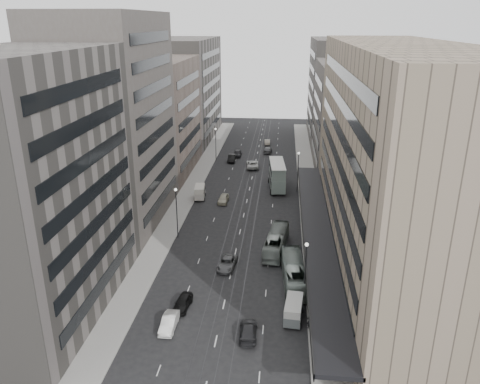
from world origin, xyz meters
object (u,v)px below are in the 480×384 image
at_px(sedan_1, 169,323).
at_px(vw_microbus, 294,309).
at_px(bus_near, 294,272).
at_px(pedestrian, 310,321).
at_px(bus_far, 276,242).
at_px(double_decker, 277,175).
at_px(panel_van, 200,192).
at_px(sedan_2, 227,263).
at_px(sedan_0, 183,303).

bearing_deg(sedan_1, vw_microbus, 12.31).
height_order(bus_near, pedestrian, bus_near).
distance_m(bus_far, vw_microbus, 17.27).
distance_m(bus_far, double_decker, 27.83).
xyz_separation_m(panel_van, pedestrian, (19.40, -39.30, -0.35)).
height_order(bus_far, double_decker, double_decker).
bearing_deg(bus_near, bus_far, -78.68).
distance_m(vw_microbus, sedan_1, 14.25).
height_order(bus_far, sedan_1, bus_far).
bearing_deg(pedestrian, panel_van, -71.38).
bearing_deg(panel_van, sedan_2, -78.32).
bearing_deg(panel_van, vw_microbus, -71.13).
relative_size(double_decker, sedan_0, 2.45).
distance_m(sedan_0, sedan_2, 11.01).
relative_size(bus_near, double_decker, 1.09).
xyz_separation_m(double_decker, pedestrian, (4.63, -46.57, -1.90)).
bearing_deg(vw_microbus, bus_far, 103.72).
bearing_deg(vw_microbus, bus_near, 95.11).
bearing_deg(sedan_0, sedan_1, -93.73).
relative_size(vw_microbus, sedan_0, 1.11).
xyz_separation_m(sedan_1, sedan_2, (4.82, 14.26, -0.03)).
distance_m(bus_near, sedan_1, 17.93).
distance_m(double_decker, sedan_0, 45.09).
distance_m(panel_van, sedan_1, 40.76).
xyz_separation_m(bus_far, sedan_1, (-11.57, -20.07, -0.78)).
distance_m(bus_near, pedestrian, 9.99).
relative_size(sedan_1, pedestrian, 2.35).
relative_size(bus_near, vw_microbus, 2.38).
bearing_deg(sedan_1, panel_van, 95.46).
distance_m(bus_near, sedan_2, 9.77).
height_order(double_decker, vw_microbus, double_decker).
relative_size(double_decker, vw_microbus, 2.20).
bearing_deg(double_decker, pedestrian, -89.29).
relative_size(vw_microbus, sedan_1, 1.07).
distance_m(bus_far, sedan_0, 19.39).
bearing_deg(double_decker, vw_microbus, -91.38).
distance_m(bus_near, sedan_0, 15.14).
bearing_deg(sedan_0, panel_van, 102.62).
relative_size(panel_van, sedan_1, 0.98).
bearing_deg(vw_microbus, sedan_2, 134.76).
distance_m(bus_near, double_decker, 36.88).
height_order(double_decker, sedan_2, double_decker).
distance_m(bus_near, panel_van, 34.37).
bearing_deg(double_decker, sedan_0, -108.36).
bearing_deg(double_decker, bus_far, -94.01).
bearing_deg(bus_far, sedan_1, 67.46).
distance_m(sedan_2, pedestrian, 16.96).
height_order(sedan_2, pedestrian, pedestrian).
distance_m(vw_microbus, panel_van, 41.53).
bearing_deg(sedan_2, panel_van, 113.31).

